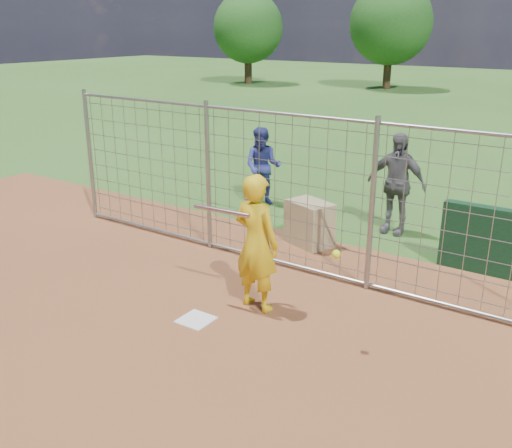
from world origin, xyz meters
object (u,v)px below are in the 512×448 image
Objects in this scene: batter at (256,243)px; bystander_b at (396,184)px; bystander_a at (263,166)px; equipment_bin at (309,223)px.

bystander_b is at bearing -91.34° from batter.
bystander_a reaches higher than equipment_bin.
bystander_b is (0.45, 4.02, -0.00)m from batter.
batter is at bearing -57.78° from equipment_bin.
bystander_b reaches higher than equipment_bin.
batter is 1.14× the size of bystander_a.
equipment_bin is at bearing -58.85° from bystander_a.
batter is 2.67m from equipment_bin.
batter is 2.42× the size of equipment_bin.
equipment_bin is (-1.01, -1.47, -0.56)m from bystander_b.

